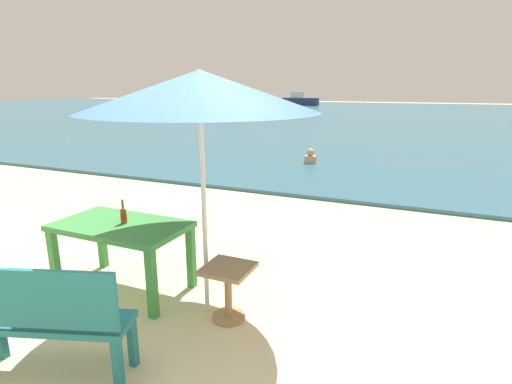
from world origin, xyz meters
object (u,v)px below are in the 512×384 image
Objects in this scene: bench_teal_center at (45,316)px; boat_cargo_ship at (231,101)px; picnic_table_green at (121,233)px; beer_bottle_amber at (123,215)px; boat_ferry at (300,101)px; patio_umbrella at (200,92)px; swimmer_person at (310,157)px; side_table_wood at (228,285)px.

boat_cargo_ship is at bearing 115.36° from bench_teal_center.
picnic_table_green is 0.21m from beer_bottle_amber.
beer_bottle_amber is 0.06× the size of boat_ferry.
boat_cargo_ship is at bearing 116.83° from patio_umbrella.
swimmer_person is 36.30m from boat_ferry.
bench_teal_center is 3.05× the size of swimmer_person.
side_table_wood is (1.27, -0.08, -0.50)m from beer_bottle_amber.
picnic_table_green is at bearing -74.69° from boat_ferry.
picnic_table_green is 1.43m from bench_teal_center.
patio_umbrella is at bearing -2.67° from beer_bottle_amber.
swimmer_person is at bearing 94.11° from bench_teal_center.
patio_umbrella is at bearing 171.97° from side_table_wood.
boat_ferry reaches higher than swimmer_person.
boat_cargo_ship reaches higher than beer_bottle_amber.
patio_umbrella reaches higher than picnic_table_green.
swimmer_person is at bearing 91.30° from picnic_table_green.
picnic_table_green is 2.59× the size of side_table_wood.
patio_umbrella is (1.05, -0.03, 1.47)m from picnic_table_green.
bench_teal_center is at bearing -74.56° from boat_ferry.
patio_umbrella is 5.61× the size of swimmer_person.
bench_teal_center reaches higher than side_table_wood.
picnic_table_green is 0.36× the size of boat_cargo_ship.
beer_bottle_amber reaches higher than bench_teal_center.
side_table_wood is 0.14× the size of boat_cargo_ship.
side_table_wood is 1.54m from bench_teal_center.
bench_teal_center is at bearing -123.10° from side_table_wood.
patio_umbrella is 1.84× the size of bench_teal_center.
patio_umbrella is at bearing -73.38° from boat_ferry.
swimmer_person is 34.60m from boat_cargo_ship.
patio_umbrella is (1.02, -0.05, 1.26)m from beer_bottle_amber.
boat_ferry is (-12.86, 42.27, 0.27)m from side_table_wood.
side_table_wood is at bearing 56.90° from bench_teal_center.
beer_bottle_amber is 43.75m from boat_ferry.
patio_umbrella is 0.56× the size of boat_ferry.
picnic_table_green is at bearing -88.70° from swimmer_person.
swimmer_person is (-0.18, 7.74, -0.41)m from picnic_table_green.
boat_ferry is at bearing 108.27° from swimmer_person.
bench_teal_center is at bearing -85.89° from swimmer_person.
boat_ferry reaches higher than boat_cargo_ship.
boat_cargo_ship reaches higher than swimmer_person.
side_table_wood is (0.26, -0.04, -1.76)m from patio_umbrella.
boat_cargo_ship is at bearing -143.18° from boat_ferry.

